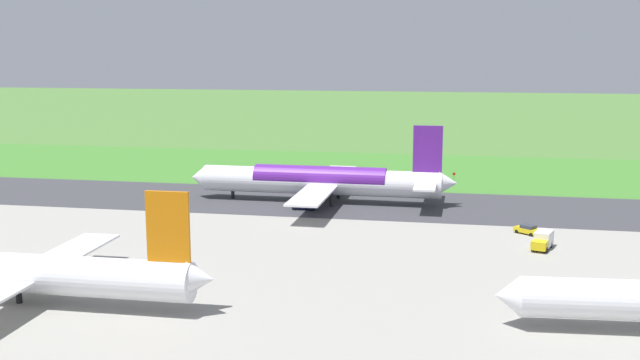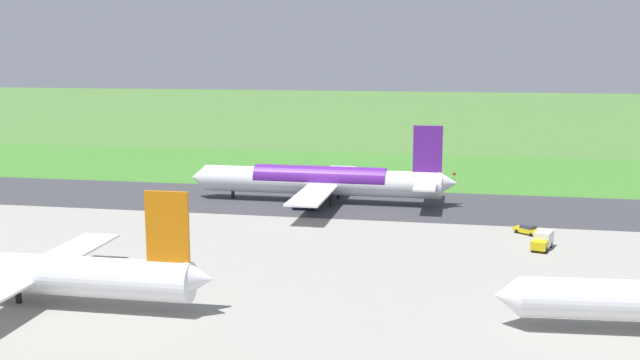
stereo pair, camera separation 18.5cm
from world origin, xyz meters
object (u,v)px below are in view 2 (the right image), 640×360
at_px(service_truck_baggage, 542,240).
at_px(service_car_followme, 527,229).
at_px(traffic_cone_orange, 426,178).
at_px(airliner_parked_mid, 19,272).
at_px(no_stopping_sign, 454,177).
at_px(airliner_main, 322,181).

relative_size(service_truck_baggage, service_car_followme, 1.42).
bearing_deg(traffic_cone_orange, airliner_parked_mid, 65.35).
xyz_separation_m(service_truck_baggage, service_car_followme, (1.48, -8.86, -0.56)).
relative_size(service_truck_baggage, traffic_cone_orange, 11.30).
bearing_deg(service_car_followme, no_stopping_sign, -75.15).
bearing_deg(service_car_followme, airliner_parked_mid, 36.15).
relative_size(airliner_parked_mid, traffic_cone_orange, 89.45).
relative_size(airliner_main, no_stopping_sign, 23.06).
bearing_deg(no_stopping_sign, service_truck_baggage, 104.00).
xyz_separation_m(airliner_parked_mid, service_truck_baggage, (-64.27, -37.01, -2.53)).
distance_m(service_car_followme, traffic_cone_orange, 53.25).
distance_m(airliner_main, no_stopping_sign, 37.54).
height_order(service_car_followme, traffic_cone_orange, service_car_followme).
distance_m(airliner_parked_mid, traffic_cone_orange, 105.31).
relative_size(airliner_parked_mid, service_car_followme, 11.22).
bearing_deg(airliner_main, no_stopping_sign, -133.64).
xyz_separation_m(service_truck_baggage, traffic_cone_orange, (20.38, -58.64, -1.13)).
bearing_deg(no_stopping_sign, service_car_followme, 104.85).
height_order(airliner_parked_mid, service_car_followme, airliner_parked_mid).
height_order(airliner_main, airliner_parked_mid, airliner_main).
height_order(airliner_main, no_stopping_sign, airliner_main).
distance_m(airliner_parked_mid, service_truck_baggage, 74.21).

